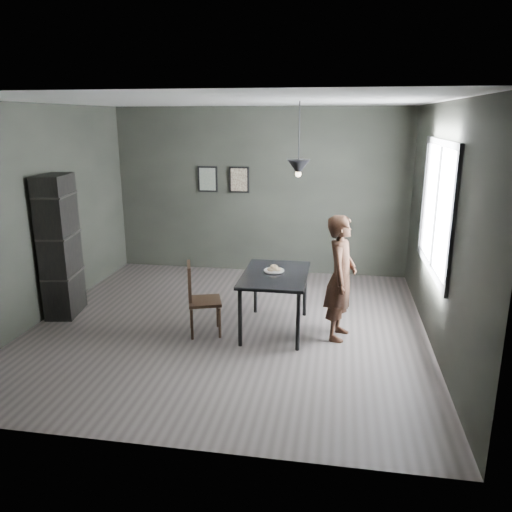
% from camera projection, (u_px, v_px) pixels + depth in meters
% --- Properties ---
extents(ground, '(5.00, 5.00, 0.00)m').
position_uv_depth(ground, '(229.00, 326.00, 6.48)').
color(ground, '#35302E').
rests_on(ground, ground).
extents(back_wall, '(5.00, 0.10, 2.80)m').
position_uv_depth(back_wall, '(260.00, 192.00, 8.48)').
color(back_wall, black).
rests_on(back_wall, ground).
extents(ceiling, '(5.00, 5.00, 0.02)m').
position_uv_depth(ceiling, '(225.00, 101.00, 5.73)').
color(ceiling, silver).
rests_on(ceiling, ground).
extents(window_assembly, '(0.04, 1.96, 1.56)m').
position_uv_depth(window_assembly, '(436.00, 207.00, 5.84)').
color(window_assembly, white).
rests_on(window_assembly, ground).
extents(cafe_table, '(0.80, 1.20, 0.75)m').
position_uv_depth(cafe_table, '(275.00, 279.00, 6.20)').
color(cafe_table, black).
rests_on(cafe_table, ground).
extents(white_plate, '(0.23, 0.23, 0.01)m').
position_uv_depth(white_plate, '(274.00, 271.00, 6.26)').
color(white_plate, white).
rests_on(white_plate, cafe_table).
extents(donut_pile, '(0.17, 0.14, 0.07)m').
position_uv_depth(donut_pile, '(274.00, 268.00, 6.25)').
color(donut_pile, beige).
rests_on(donut_pile, white_plate).
extents(woman, '(0.46, 0.61, 1.53)m').
position_uv_depth(woman, '(341.00, 278.00, 5.97)').
color(woman, black).
rests_on(woman, ground).
extents(wood_chair, '(0.50, 0.50, 0.91)m').
position_uv_depth(wood_chair, '(198.00, 294.00, 6.13)').
color(wood_chair, black).
rests_on(wood_chair, ground).
extents(shelf_unit, '(0.46, 0.69, 1.91)m').
position_uv_depth(shelf_unit, '(60.00, 246.00, 6.67)').
color(shelf_unit, black).
rests_on(shelf_unit, ground).
extents(pendant_lamp, '(0.28, 0.28, 0.86)m').
position_uv_depth(pendant_lamp, '(298.00, 167.00, 5.89)').
color(pendant_lamp, black).
rests_on(pendant_lamp, ground).
extents(framed_print_left, '(0.34, 0.04, 0.44)m').
position_uv_depth(framed_print_left, '(208.00, 179.00, 8.54)').
color(framed_print_left, black).
rests_on(framed_print_left, ground).
extents(framed_print_right, '(0.34, 0.04, 0.44)m').
position_uv_depth(framed_print_right, '(239.00, 180.00, 8.45)').
color(framed_print_right, black).
rests_on(framed_print_right, ground).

